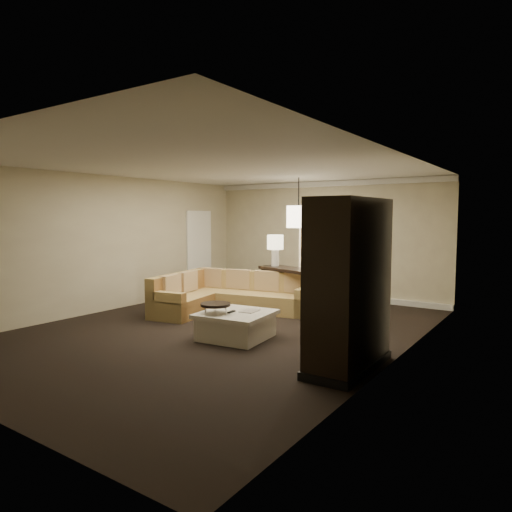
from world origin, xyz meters
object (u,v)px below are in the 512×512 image
Objects in this scene: armoire at (348,288)px; drink_table at (216,314)px; sectional_sofa at (227,296)px; person at (341,255)px; console_table at (303,287)px; coffee_table at (236,325)px.

armoire reaches higher than drink_table.
armoire is (3.47, -1.94, 0.73)m from sectional_sofa.
sectional_sofa is at bearing 123.14° from drink_table.
person is at bearing 95.37° from drink_table.
console_table is 2.58m from drink_table.
coffee_table is 0.54× the size of armoire.
console_table is 3.94× the size of drink_table.
drink_table is (-0.17, -2.57, -0.10)m from console_table.
console_table reaches higher than drink_table.
armoire reaches higher than console_table.
console_table is at bearing 128.13° from armoire.
armoire is 3.70× the size of drink_table.
coffee_table is at bearing 51.43° from drink_table.
console_table is 1.32× the size of person.
coffee_table is at bearing -58.62° from sectional_sofa.
coffee_table is 0.39m from drink_table.
armoire is at bearing -33.17° from console_table.
armoire reaches higher than person.
person is (-0.75, 3.60, 0.36)m from console_table.
sectional_sofa reaches higher than coffee_table.
coffee_table is at bearing 110.41° from person.
coffee_table is 2.24m from armoire.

